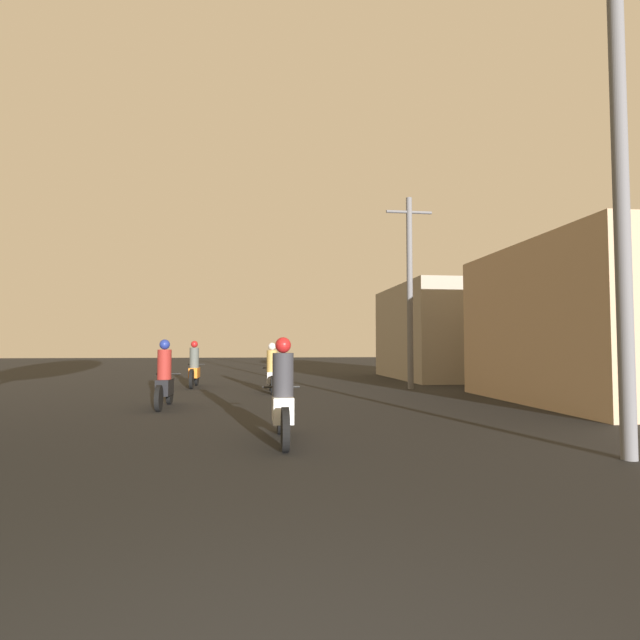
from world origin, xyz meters
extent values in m
cylinder|color=black|center=(0.33, 6.82, 0.31)|extent=(0.10, 0.61, 0.61)
cylinder|color=black|center=(0.33, 5.41, 0.31)|extent=(0.10, 0.61, 0.61)
cube|color=silver|center=(0.33, 6.12, 0.50)|extent=(0.30, 0.74, 0.39)
cylinder|color=black|center=(0.33, 6.58, 0.79)|extent=(0.60, 0.04, 0.04)
cylinder|color=#2D2D33|center=(0.33, 6.04, 1.02)|extent=(0.32, 0.32, 0.66)
sphere|color=#A51919|center=(0.33, 6.04, 1.47)|extent=(0.24, 0.24, 0.24)
cylinder|color=black|center=(-2.22, 11.37, 0.29)|extent=(0.10, 0.58, 0.58)
cylinder|color=black|center=(-2.22, 9.96, 0.29)|extent=(0.10, 0.58, 0.58)
cube|color=black|center=(-2.22, 10.66, 0.48)|extent=(0.30, 0.82, 0.38)
cylinder|color=black|center=(-2.22, 11.12, 0.77)|extent=(0.60, 0.04, 0.04)
cylinder|color=maroon|center=(-2.22, 10.58, 1.02)|extent=(0.32, 0.32, 0.70)
sphere|color=navy|center=(-2.22, 10.58, 1.49)|extent=(0.24, 0.24, 0.24)
cylinder|color=black|center=(0.41, 14.84, 0.28)|extent=(0.10, 0.56, 0.56)
cylinder|color=black|center=(0.41, 13.49, 0.28)|extent=(0.10, 0.56, 0.56)
cube|color=#ADADB2|center=(0.41, 14.17, 0.46)|extent=(0.30, 0.83, 0.36)
cylinder|color=black|center=(0.41, 14.61, 0.75)|extent=(0.60, 0.04, 0.04)
cylinder|color=#B28E47|center=(0.41, 14.08, 0.98)|extent=(0.32, 0.32, 0.67)
sphere|color=silver|center=(0.41, 14.08, 1.43)|extent=(0.24, 0.24, 0.24)
cylinder|color=black|center=(-2.24, 17.23, 0.34)|extent=(0.10, 0.67, 0.67)
cylinder|color=black|center=(-2.24, 15.78, 0.34)|extent=(0.10, 0.67, 0.67)
cube|color=orange|center=(-2.24, 16.51, 0.51)|extent=(0.30, 0.88, 0.35)
cylinder|color=black|center=(-2.24, 16.98, 0.78)|extent=(0.60, 0.04, 0.04)
cylinder|color=#4C514C|center=(-2.24, 16.42, 1.04)|extent=(0.32, 0.32, 0.71)
sphere|color=#A51919|center=(-2.24, 16.42, 1.51)|extent=(0.24, 0.24, 0.24)
cube|color=tan|center=(9.04, 10.25, 2.02)|extent=(5.15, 6.62, 4.04)
cube|color=gray|center=(8.25, 19.94, 2.05)|extent=(4.45, 7.17, 4.10)
cylinder|color=slate|center=(4.68, 4.36, 3.61)|extent=(0.20, 0.20, 7.22)
cylinder|color=slate|center=(5.12, 14.86, 3.28)|extent=(0.20, 0.20, 6.55)
cylinder|color=slate|center=(5.12, 14.86, 6.05)|extent=(1.60, 0.10, 0.10)
camera|label=1|loc=(-0.07, -1.55, 1.46)|focal=28.00mm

